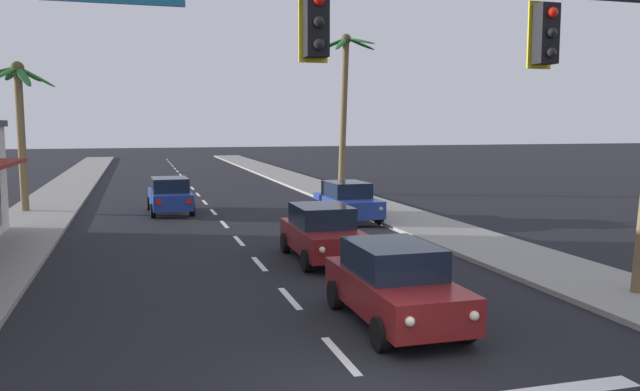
% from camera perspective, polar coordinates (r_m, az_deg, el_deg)
% --- Properties ---
extents(sidewalk_right, '(3.20, 110.00, 0.14)m').
position_cam_1_polar(sidewalk_right, '(31.18, 5.24, -1.19)').
color(sidewalk_right, gray).
rests_on(sidewalk_right, ground).
extents(sidewalk_left, '(3.20, 110.00, 0.14)m').
position_cam_1_polar(sidewalk_left, '(29.42, -24.41, -2.19)').
color(sidewalk_left, gray).
rests_on(sidewalk_left, ground).
extents(lane_markings, '(4.28, 89.12, 0.01)m').
position_cam_1_polar(lane_markings, '(29.85, -8.44, -1.70)').
color(lane_markings, silver).
rests_on(lane_markings, ground).
extents(traffic_signal_mast, '(11.22, 0.41, 6.93)m').
position_cam_1_polar(traffic_signal_mast, '(10.82, 19.91, 10.28)').
color(traffic_signal_mast, '#2D2D33').
rests_on(traffic_signal_mast, ground).
extents(sedan_lead_at_stop_bar, '(1.95, 4.45, 1.68)m').
position_cam_1_polar(sedan_lead_at_stop_bar, '(13.51, 6.64, -7.79)').
color(sedan_lead_at_stop_bar, maroon).
rests_on(sedan_lead_at_stop_bar, ground).
extents(sedan_third_in_queue, '(1.99, 4.47, 1.68)m').
position_cam_1_polar(sedan_third_in_queue, '(19.63, 0.21, -3.30)').
color(sedan_third_in_queue, maroon).
rests_on(sedan_third_in_queue, ground).
extents(sedan_oncoming_far, '(2.06, 4.49, 1.68)m').
position_cam_1_polar(sedan_oncoming_far, '(30.78, -13.25, 0.04)').
color(sedan_oncoming_far, navy).
rests_on(sedan_oncoming_far, ground).
extents(sedan_parked_nearest_kerb, '(2.05, 4.49, 1.68)m').
position_cam_1_polar(sedan_parked_nearest_kerb, '(27.64, 2.45, -0.50)').
color(sedan_parked_nearest_kerb, navy).
rests_on(sedan_parked_nearest_kerb, ground).
extents(palm_left_third, '(3.45, 3.36, 7.02)m').
position_cam_1_polar(palm_left_third, '(32.70, -25.22, 7.05)').
color(palm_left_third, brown).
rests_on(palm_left_third, ground).
extents(palm_right_third, '(3.72, 3.31, 9.44)m').
position_cam_1_polar(palm_right_third, '(38.29, 2.18, 9.54)').
color(palm_right_third, brown).
rests_on(palm_right_third, ground).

